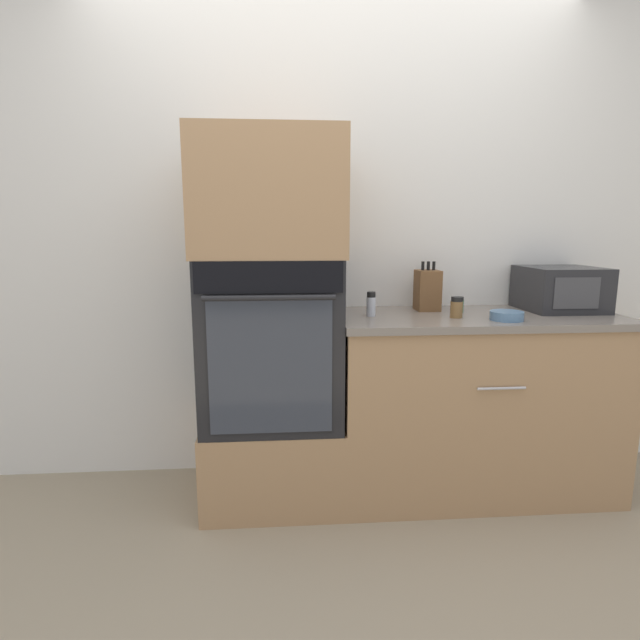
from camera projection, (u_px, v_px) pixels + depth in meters
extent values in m
plane|color=gray|center=(347.00, 524.00, 2.28)|extent=(12.00, 12.00, 0.00)
cube|color=silver|center=(334.00, 244.00, 2.68)|extent=(8.00, 0.05, 2.50)
cube|color=#A87F56|center=(274.00, 455.00, 2.51)|extent=(0.67, 0.60, 0.41)
cube|color=black|center=(272.00, 339.00, 2.41)|extent=(0.64, 0.59, 0.79)
cube|color=black|center=(269.00, 277.00, 2.06)|extent=(0.62, 0.01, 0.13)
cube|color=#3FBFF2|center=(269.00, 277.00, 2.05)|extent=(0.09, 0.00, 0.03)
cube|color=#333842|center=(271.00, 367.00, 2.12)|extent=(0.53, 0.01, 0.59)
cylinder|color=black|center=(269.00, 298.00, 2.04)|extent=(0.55, 0.02, 0.02)
cube|color=#A87F56|center=(269.00, 197.00, 2.29)|extent=(0.67, 0.60, 0.55)
cube|color=#A87F56|center=(473.00, 406.00, 2.55)|extent=(1.37, 0.60, 0.88)
cube|color=slate|center=(478.00, 318.00, 2.47)|extent=(1.39, 0.63, 0.03)
cylinder|color=#B7B7BC|center=(502.00, 388.00, 2.21)|extent=(0.22, 0.01, 0.01)
cube|color=#232326|center=(560.00, 289.00, 2.58)|extent=(0.37, 0.37, 0.22)
cube|color=#3D3D3F|center=(577.00, 293.00, 2.39)|extent=(0.23, 0.01, 0.15)
cube|color=brown|center=(427.00, 290.00, 2.58)|extent=(0.11, 0.13, 0.21)
cylinder|color=black|center=(423.00, 266.00, 2.55)|extent=(0.02, 0.02, 0.04)
cylinder|color=black|center=(428.00, 266.00, 2.55)|extent=(0.02, 0.02, 0.04)
cylinder|color=black|center=(434.00, 266.00, 2.56)|extent=(0.02, 0.02, 0.04)
cylinder|color=#517599|center=(507.00, 316.00, 2.30)|extent=(0.15, 0.15, 0.04)
cylinder|color=brown|center=(456.00, 310.00, 2.36)|extent=(0.06, 0.06, 0.08)
cylinder|color=black|center=(457.00, 299.00, 2.35)|extent=(0.05, 0.05, 0.02)
cylinder|color=silver|center=(371.00, 307.00, 2.41)|extent=(0.04, 0.04, 0.09)
cylinder|color=black|center=(371.00, 295.00, 2.40)|extent=(0.04, 0.04, 0.03)
cylinder|color=#427047|center=(459.00, 306.00, 2.52)|extent=(0.04, 0.04, 0.06)
cylinder|color=black|center=(460.00, 299.00, 2.51)|extent=(0.04, 0.04, 0.02)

